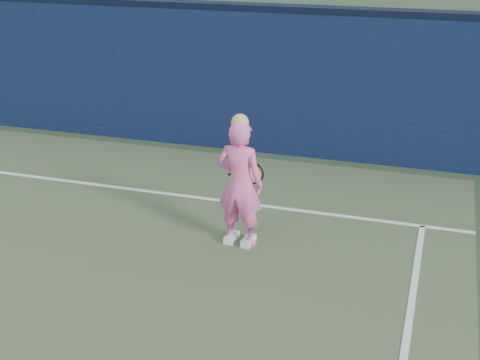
% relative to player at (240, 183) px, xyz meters
% --- Properties ---
extents(backstop_wall, '(24.00, 0.40, 2.50)m').
position_rel_player_xyz_m(backstop_wall, '(-2.53, 3.72, 0.40)').
color(backstop_wall, '#0C1036').
rests_on(backstop_wall, ground).
extents(wall_cap, '(24.00, 0.42, 0.10)m').
position_rel_player_xyz_m(wall_cap, '(-2.53, 3.72, 1.70)').
color(wall_cap, black).
rests_on(wall_cap, backstop_wall).
extents(player, '(0.65, 0.45, 1.76)m').
position_rel_player_xyz_m(player, '(0.00, 0.00, 0.00)').
color(player, pink).
rests_on(player, ground).
extents(racket, '(0.55, 0.19, 0.30)m').
position_rel_player_xyz_m(racket, '(0.03, 0.41, -0.01)').
color(racket, black).
rests_on(racket, ground).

